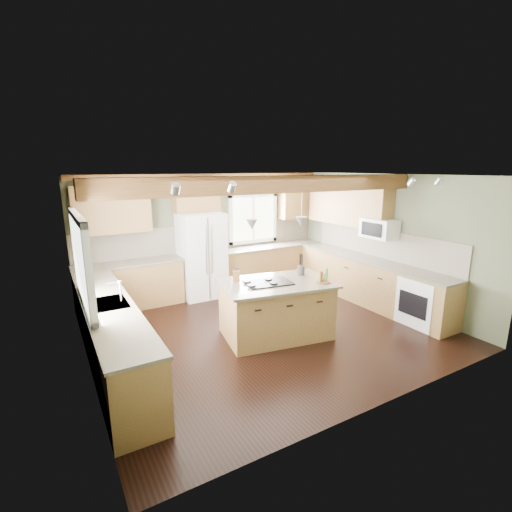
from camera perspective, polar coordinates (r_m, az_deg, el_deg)
floor at (r=6.56m, az=1.47°, el=-11.04°), size 5.60×5.60×0.00m
ceiling at (r=5.97m, az=1.62°, el=12.31°), size 5.60×5.60×0.00m
wall_back at (r=8.32m, az=-7.51°, el=3.53°), size 5.60×0.00×5.60m
wall_left at (r=5.29m, az=-25.35°, el=-3.45°), size 0.00×5.00×5.00m
wall_right at (r=7.93m, az=19.07°, el=2.42°), size 0.00×5.00×5.00m
ceiling_beam at (r=5.71m, az=3.25°, el=10.94°), size 5.55×0.26×0.26m
soffit_trim at (r=8.11m, az=-7.50°, el=12.09°), size 5.55×0.20×0.10m
backsplash_back at (r=8.32m, az=-7.45°, el=2.91°), size 5.58×0.03×0.58m
backsplash_right at (r=7.97m, az=18.68°, el=1.84°), size 0.03×3.70×0.58m
base_cab_back_left at (r=7.75m, az=-18.77°, el=-4.39°), size 2.02×0.60×0.88m
counter_back_left at (r=7.62m, az=-19.03°, el=-1.09°), size 2.06×0.64×0.04m
base_cab_back_right at (r=8.92m, az=2.28°, el=-1.35°), size 2.62×0.60×0.88m
counter_back_right at (r=8.81m, az=2.31°, el=1.54°), size 2.66×0.64×0.04m
base_cab_left at (r=5.65m, az=-21.44°, el=-11.32°), size 0.60×3.70×0.88m
counter_left at (r=5.48m, az=-21.85°, el=-6.94°), size 0.64×3.74×0.04m
base_cab_right at (r=7.95m, az=16.90°, el=-3.80°), size 0.60×3.70×0.88m
counter_right at (r=7.83m, az=17.12°, el=-0.58°), size 0.64×3.74×0.04m
upper_cab_back_left at (r=7.53m, az=-21.33°, el=6.69°), size 1.40×0.35×0.90m
upper_cab_over_fridge at (r=7.95m, az=-9.22°, el=9.19°), size 0.96×0.35×0.70m
upper_cab_right at (r=8.33m, az=13.93°, el=7.78°), size 0.35×2.20×0.90m
upper_cab_back_corner at (r=9.21m, az=6.26°, el=8.60°), size 0.90×0.35×0.90m
window_left at (r=5.27m, az=-25.46°, el=-0.68°), size 0.04×1.60×1.05m
window_back at (r=8.76m, az=-0.52°, el=5.80°), size 1.10×0.04×1.00m
sink at (r=5.48m, az=-21.85°, el=-6.89°), size 0.50×0.65×0.03m
faucet at (r=5.46m, az=-20.12°, el=-5.21°), size 0.02×0.02×0.28m
dishwasher at (r=4.51m, az=-18.55°, el=-17.82°), size 0.60×0.60×0.84m
oven at (r=7.17m, az=24.41°, el=-6.40°), size 0.60×0.72×0.84m
microwave at (r=7.70m, az=18.41°, el=4.04°), size 0.40×0.70×0.38m
pendant_left at (r=5.62m, az=-0.64°, el=4.88°), size 0.18×0.18×0.16m
pendant_right at (r=5.95m, az=6.97°, el=5.26°), size 0.18×0.18×0.16m
refrigerator at (r=7.95m, az=-8.36°, el=0.09°), size 0.90×0.74×1.80m
island at (r=6.15m, az=3.09°, el=-8.30°), size 1.81×1.29×0.88m
island_top at (r=6.00m, az=3.15°, el=-4.22°), size 1.94×1.41×0.04m
cooktop at (r=5.94m, az=1.92°, el=-4.09°), size 0.79×0.60×0.02m
knife_block at (r=6.00m, az=-3.04°, el=-3.09°), size 0.13×0.12×0.18m
utensil_crock at (r=6.42m, az=6.92°, el=-2.15°), size 0.17×0.17×0.17m
bottle_tray at (r=6.04m, az=10.37°, el=-3.02°), size 0.25×0.25×0.22m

